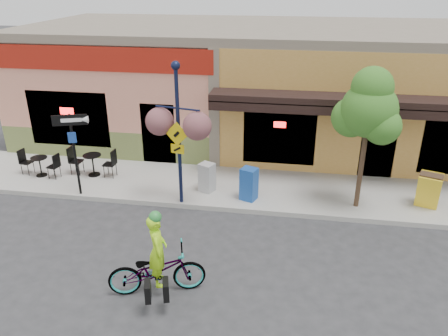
# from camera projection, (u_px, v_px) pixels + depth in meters

# --- Properties ---
(ground) EXTENTS (90.00, 90.00, 0.00)m
(ground) POSITION_uv_depth(u_px,v_px,m) (228.00, 221.00, 12.22)
(ground) COLOR #2D2D30
(ground) RESTS_ON ground
(sidewalk) EXTENTS (24.00, 3.00, 0.15)m
(sidewalk) POSITION_uv_depth(u_px,v_px,m) (238.00, 187.00, 13.99)
(sidewalk) COLOR #9E9B93
(sidewalk) RESTS_ON ground
(curb) EXTENTS (24.00, 0.12, 0.15)m
(curb) POSITION_uv_depth(u_px,v_px,m) (231.00, 209.00, 12.69)
(curb) COLOR #A8A59E
(curb) RESTS_ON ground
(building) EXTENTS (18.20, 8.20, 4.50)m
(building) POSITION_uv_depth(u_px,v_px,m) (256.00, 82.00, 18.06)
(building) COLOR tan
(building) RESTS_ON ground
(bicycle) EXTENTS (2.20, 1.31, 1.09)m
(bicycle) POSITION_uv_depth(u_px,v_px,m) (157.00, 270.00, 9.32)
(bicycle) COLOR maroon
(bicycle) RESTS_ON ground
(cyclist_rider) EXTENTS (0.55, 0.69, 1.64)m
(cyclist_rider) POSITION_uv_depth(u_px,v_px,m) (158.00, 260.00, 9.20)
(cyclist_rider) COLOR #B3FF1A
(cyclist_rider) RESTS_ON ground
(lamp_post) EXTENTS (1.40, 0.78, 4.14)m
(lamp_post) POSITION_uv_depth(u_px,v_px,m) (179.00, 136.00, 12.12)
(lamp_post) COLOR #111735
(lamp_post) RESTS_ON sidewalk
(one_way_sign) EXTENTS (0.99, 0.51, 2.54)m
(one_way_sign) POSITION_uv_depth(u_px,v_px,m) (75.00, 155.00, 12.92)
(one_way_sign) COLOR black
(one_way_sign) RESTS_ON sidewalk
(cafe_set_left) EXTENTS (1.53, 0.93, 0.86)m
(cafe_set_left) POSITION_uv_depth(u_px,v_px,m) (40.00, 164.00, 14.46)
(cafe_set_left) COLOR black
(cafe_set_left) RESTS_ON sidewalk
(cafe_set_right) EXTENTS (1.62, 0.85, 0.95)m
(cafe_set_right) POSITION_uv_depth(u_px,v_px,m) (93.00, 162.00, 14.48)
(cafe_set_right) COLOR black
(cafe_set_right) RESTS_ON sidewalk
(newspaper_box_blue) EXTENTS (0.56, 0.53, 1.00)m
(newspaper_box_blue) POSITION_uv_depth(u_px,v_px,m) (249.00, 184.00, 12.92)
(newspaper_box_blue) COLOR #1B4BA3
(newspaper_box_blue) RESTS_ON sidewalk
(newspaper_box_grey) EXTENTS (0.54, 0.52, 0.91)m
(newspaper_box_grey) POSITION_uv_depth(u_px,v_px,m) (207.00, 177.00, 13.43)
(newspaper_box_grey) COLOR #AAAAAA
(newspaper_box_grey) RESTS_ON sidewalk
(street_tree) EXTENTS (1.99, 1.99, 4.10)m
(street_tree) POSITION_uv_depth(u_px,v_px,m) (365.00, 140.00, 11.90)
(street_tree) COLOR #3D7A26
(street_tree) RESTS_ON sidewalk
(sandwich_board) EXTENTS (0.73, 0.64, 1.02)m
(sandwich_board) POSITION_uv_depth(u_px,v_px,m) (428.00, 193.00, 12.33)
(sandwich_board) COLOR yellow
(sandwich_board) RESTS_ON sidewalk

